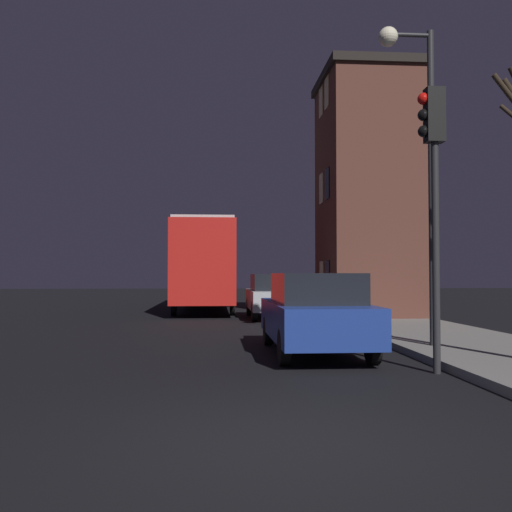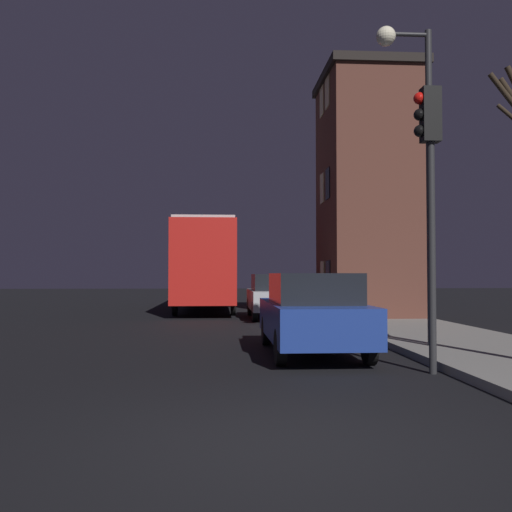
# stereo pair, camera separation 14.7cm
# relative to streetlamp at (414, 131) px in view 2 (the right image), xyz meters

# --- Properties ---
(ground_plane) EXTENTS (120.00, 120.00, 0.00)m
(ground_plane) POSITION_rel_streetlamp_xyz_m (-3.47, -6.02, -4.57)
(ground_plane) COLOR black
(brick_building) EXTENTS (3.39, 4.23, 8.84)m
(brick_building) POSITION_rel_streetlamp_xyz_m (1.39, 8.93, 0.02)
(brick_building) COLOR brown
(brick_building) RESTS_ON sidewalk
(streetlamp) EXTENTS (1.17, 0.41, 6.61)m
(streetlamp) POSITION_rel_streetlamp_xyz_m (0.00, 0.00, 0.00)
(streetlamp) COLOR #28282B
(streetlamp) RESTS_ON sidewalk
(traffic_light) EXTENTS (0.43, 0.24, 4.68)m
(traffic_light) POSITION_rel_streetlamp_xyz_m (-0.61, -2.41, -1.23)
(traffic_light) COLOR #28282B
(traffic_light) RESTS_ON ground
(bus) EXTENTS (2.47, 11.08, 3.79)m
(bus) POSITION_rel_streetlamp_xyz_m (-4.61, 14.55, -2.33)
(bus) COLOR red
(bus) RESTS_ON ground
(car_near_lane) EXTENTS (1.77, 4.57, 1.63)m
(car_near_lane) POSITION_rel_streetlamp_xyz_m (-2.16, -0.01, -3.73)
(car_near_lane) COLOR navy
(car_near_lane) RESTS_ON ground
(car_mid_lane) EXTENTS (1.79, 4.46, 1.62)m
(car_mid_lane) POSITION_rel_streetlamp_xyz_m (-2.01, 9.37, -3.73)
(car_mid_lane) COLOR #B7BABF
(car_mid_lane) RESTS_ON ground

